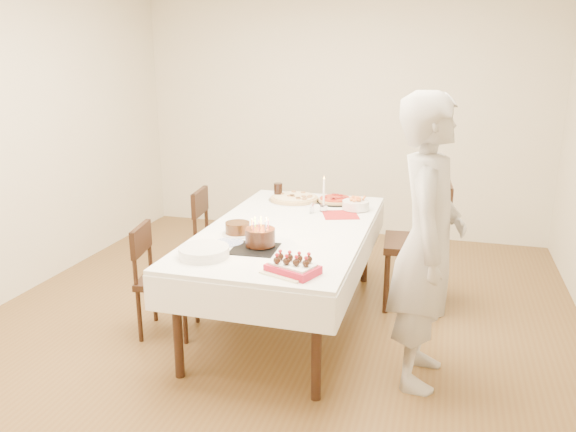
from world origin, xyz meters
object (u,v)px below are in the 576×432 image
(dining_table, at_px, (288,275))
(pasta_bowl, at_px, (356,205))
(chair_left_dessert, at_px, (167,280))
(pizza_white, at_px, (294,198))
(chair_right_savory, at_px, (415,244))
(pizza_pepperoni, at_px, (335,200))
(strawberry_box, at_px, (293,267))
(cola_glass, at_px, (278,191))
(chair_left_savory, at_px, (222,238))
(birthday_cake, at_px, (260,232))
(layer_cake, at_px, (238,228))
(taper_candle, at_px, (324,194))
(person, at_px, (428,243))

(dining_table, bearing_deg, pasta_bowl, 56.58)
(chair_left_dessert, distance_m, pizza_white, 1.37)
(chair_right_savory, height_order, pizza_pepperoni, chair_right_savory)
(pasta_bowl, height_order, strawberry_box, pasta_bowl)
(cola_glass, bearing_deg, dining_table, -68.13)
(chair_left_savory, relative_size, cola_glass, 6.25)
(strawberry_box, bearing_deg, birthday_cake, 130.24)
(dining_table, relative_size, chair_left_savory, 2.48)
(pizza_white, bearing_deg, layer_cake, -97.11)
(chair_right_savory, relative_size, taper_candle, 3.52)
(chair_left_dessert, distance_m, layer_cake, 0.64)
(dining_table, bearing_deg, taper_candle, 72.04)
(chair_right_savory, bearing_deg, dining_table, -151.98)
(dining_table, bearing_deg, cola_glass, 111.87)
(layer_cake, bearing_deg, pizza_pepperoni, 65.68)
(taper_candle, height_order, strawberry_box, taper_candle)
(pasta_bowl, height_order, layer_cake, layer_cake)
(pasta_bowl, bearing_deg, dining_table, -123.42)
(pizza_pepperoni, bearing_deg, person, -58.08)
(taper_candle, relative_size, birthday_cake, 1.50)
(taper_candle, bearing_deg, pasta_bowl, 25.66)
(strawberry_box, bearing_deg, pizza_pepperoni, 92.90)
(chair_right_savory, distance_m, chair_left_savory, 1.64)
(dining_table, xyz_separation_m, pizza_white, (-0.16, 0.75, 0.40))
(cola_glass, height_order, strawberry_box, cola_glass)
(pasta_bowl, xyz_separation_m, taper_candle, (-0.24, -0.11, 0.10))
(dining_table, relative_size, layer_cake, 9.85)
(chair_left_dessert, height_order, strawberry_box, strawberry_box)
(pasta_bowl, xyz_separation_m, cola_glass, (-0.71, 0.18, 0.03))
(taper_candle, relative_size, cola_glass, 2.12)
(pizza_pepperoni, xyz_separation_m, pasta_bowl, (0.20, -0.19, 0.02))
(pizza_white, distance_m, birthday_cake, 1.23)
(chair_left_savory, height_order, cola_glass, cola_glass)
(dining_table, relative_size, birthday_cake, 10.92)
(dining_table, distance_m, layer_cake, 0.58)
(chair_left_savory, bearing_deg, birthday_cake, 118.00)
(cola_glass, xyz_separation_m, strawberry_box, (0.59, -1.65, -0.03))
(chair_right_savory, bearing_deg, chair_left_dessert, -154.25)
(birthday_cake, bearing_deg, layer_cake, 139.65)
(dining_table, xyz_separation_m, layer_cake, (-0.29, -0.27, 0.42))
(person, bearing_deg, cola_glass, 47.36)
(taper_candle, xyz_separation_m, birthday_cake, (-0.21, -0.96, -0.05))
(chair_left_savory, bearing_deg, person, 142.45)
(cola_glass, distance_m, birthday_cake, 1.29)
(dining_table, xyz_separation_m, chair_left_savory, (-0.74, 0.51, 0.06))
(taper_candle, bearing_deg, chair_left_savory, 178.39)
(dining_table, relative_size, chair_left_dessert, 2.62)
(taper_candle, bearing_deg, pizza_white, 140.12)
(pasta_bowl, distance_m, layer_cake, 1.11)
(taper_candle, bearing_deg, chair_left_dessert, -136.42)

